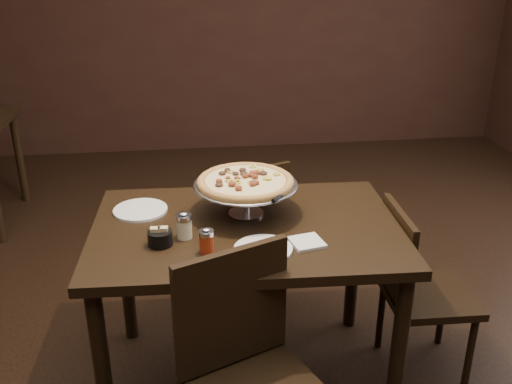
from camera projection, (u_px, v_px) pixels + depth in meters
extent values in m
cube|color=black|center=(258.00, 379.00, 2.80)|extent=(6.00, 7.00, 0.02)
cube|color=black|center=(210.00, 8.00, 5.43)|extent=(6.00, 0.02, 2.80)
cube|color=black|center=(246.00, 230.00, 2.48)|extent=(1.37, 0.94, 0.04)
cylinder|color=black|center=(103.00, 373.00, 2.25)|extent=(0.07, 0.07, 0.79)
cylinder|color=black|center=(398.00, 355.00, 2.35)|extent=(0.07, 0.07, 0.79)
cylinder|color=black|center=(126.00, 273.00, 2.94)|extent=(0.07, 0.07, 0.79)
cylinder|color=black|center=(353.00, 262.00, 3.04)|extent=(0.07, 0.07, 0.79)
cylinder|color=black|center=(20.00, 158.00, 4.59)|extent=(0.06, 0.06, 0.75)
cylinder|color=#B8B8BF|center=(246.00, 213.00, 2.57)|extent=(0.16, 0.16, 0.01)
cylinder|color=#B8B8BF|center=(246.00, 200.00, 2.54)|extent=(0.03, 0.03, 0.12)
cylinder|color=#B8B8BF|center=(246.00, 186.00, 2.52)|extent=(0.11, 0.11, 0.01)
cylinder|color=gray|center=(245.00, 185.00, 2.52)|extent=(0.45, 0.45, 0.01)
torus|color=gray|center=(245.00, 184.00, 2.52)|extent=(0.46, 0.46, 0.01)
cylinder|color=olive|center=(245.00, 183.00, 2.51)|extent=(0.42, 0.42, 0.01)
torus|color=olive|center=(245.00, 182.00, 2.51)|extent=(0.43, 0.43, 0.04)
cylinder|color=tan|center=(245.00, 180.00, 2.51)|extent=(0.36, 0.36, 0.01)
cylinder|color=beige|center=(184.00, 229.00, 2.35)|extent=(0.06, 0.06, 0.08)
cylinder|color=#B8B8BF|center=(184.00, 217.00, 2.33)|extent=(0.07, 0.07, 0.02)
ellipsoid|color=#B8B8BF|center=(183.00, 213.00, 2.32)|extent=(0.04, 0.04, 0.01)
cylinder|color=#9C200E|center=(207.00, 244.00, 2.24)|extent=(0.06, 0.06, 0.08)
cylinder|color=#B8B8BF|center=(206.00, 233.00, 2.22)|extent=(0.06, 0.06, 0.02)
ellipsoid|color=#B8B8BF|center=(206.00, 229.00, 2.21)|extent=(0.03, 0.03, 0.01)
cylinder|color=black|center=(160.00, 238.00, 2.30)|extent=(0.10, 0.10, 0.06)
cube|color=#D0B878|center=(156.00, 235.00, 2.29)|extent=(0.04, 0.03, 0.07)
cube|color=#D0B878|center=(163.00, 235.00, 2.29)|extent=(0.04, 0.03, 0.07)
cube|color=silver|center=(307.00, 242.00, 2.31)|extent=(0.15, 0.15, 0.01)
cylinder|color=white|center=(140.00, 210.00, 2.60)|extent=(0.24, 0.24, 0.01)
cylinder|color=white|center=(263.00, 249.00, 2.26)|extent=(0.23, 0.23, 0.01)
cone|color=#B8B8BF|center=(280.00, 197.00, 2.38)|extent=(0.16, 0.16, 0.00)
cylinder|color=black|center=(280.00, 197.00, 2.38)|extent=(0.09, 0.12, 0.02)
cube|color=black|center=(242.00, 229.00, 3.36)|extent=(0.52, 0.52, 0.04)
cube|color=black|center=(258.00, 204.00, 3.12)|extent=(0.38, 0.18, 0.42)
cylinder|color=black|center=(253.00, 243.00, 3.64)|extent=(0.03, 0.03, 0.39)
cylinder|color=black|center=(207.00, 256.00, 3.49)|extent=(0.03, 0.03, 0.39)
cylinder|color=black|center=(280.00, 266.00, 3.39)|extent=(0.03, 0.03, 0.39)
cylinder|color=black|center=(232.00, 281.00, 3.24)|extent=(0.03, 0.03, 0.39)
cube|color=black|center=(232.00, 308.00, 2.08)|extent=(0.43, 0.21, 0.47)
cube|color=black|center=(429.00, 295.00, 2.71)|extent=(0.42, 0.42, 0.04)
cube|color=black|center=(396.00, 253.00, 2.60)|extent=(0.04, 0.41, 0.42)
cylinder|color=black|center=(470.00, 352.00, 2.66)|extent=(0.03, 0.03, 0.40)
cylinder|color=black|center=(442.00, 311.00, 2.96)|extent=(0.03, 0.03, 0.40)
cylinder|color=black|center=(402.00, 357.00, 2.64)|extent=(0.03, 0.03, 0.40)
cylinder|color=black|center=(381.00, 315.00, 2.93)|extent=(0.03, 0.03, 0.40)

